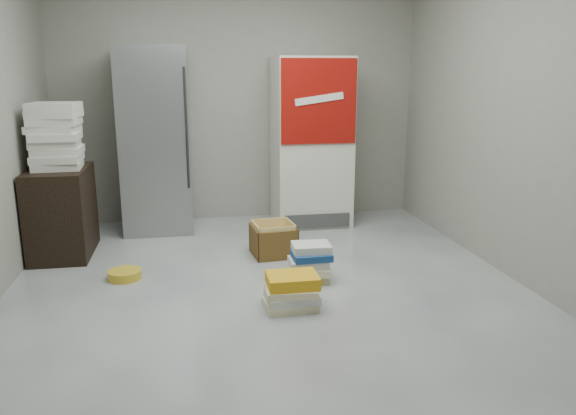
% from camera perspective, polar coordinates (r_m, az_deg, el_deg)
% --- Properties ---
extents(ground, '(5.00, 5.00, 0.00)m').
position_cam_1_polar(ground, '(4.22, -1.59, -9.35)').
color(ground, '#BAB9B5').
rests_on(ground, ground).
extents(room_shell, '(4.04, 5.04, 2.82)m').
position_cam_1_polar(room_shell, '(3.88, -1.77, 15.86)').
color(room_shell, gray).
rests_on(room_shell, ground).
extents(steel_fridge, '(0.70, 0.72, 1.90)m').
position_cam_1_polar(steel_fridge, '(6.02, -13.29, 6.65)').
color(steel_fridge, '#95989C').
rests_on(steel_fridge, ground).
extents(coke_cooler, '(0.80, 0.73, 1.80)m').
position_cam_1_polar(coke_cooler, '(6.15, 2.35, 6.72)').
color(coke_cooler, silver).
rests_on(coke_cooler, ground).
extents(wood_shelf, '(0.50, 0.80, 0.80)m').
position_cam_1_polar(wood_shelf, '(5.51, -21.99, -0.43)').
color(wood_shelf, black).
rests_on(wood_shelf, ground).
extents(supply_box_stack, '(0.45, 0.45, 0.58)m').
position_cam_1_polar(supply_box_stack, '(5.40, -22.53, 6.73)').
color(supply_box_stack, white).
rests_on(supply_box_stack, wood_shelf).
extents(phonebook_stack_main, '(0.35, 0.31, 0.31)m').
position_cam_1_polar(phonebook_stack_main, '(4.53, 2.28, -5.62)').
color(phonebook_stack_main, tan).
rests_on(phonebook_stack_main, ground).
extents(phonebook_stack_side, '(0.39, 0.32, 0.25)m').
position_cam_1_polar(phonebook_stack_side, '(4.04, 0.35, -8.51)').
color(phonebook_stack_side, beige).
rests_on(phonebook_stack_side, ground).
extents(cardboard_box, '(0.42, 0.42, 0.31)m').
position_cam_1_polar(cardboard_box, '(5.16, -1.50, -3.48)').
color(cardboard_box, yellow).
rests_on(cardboard_box, ground).
extents(bucket_lid, '(0.34, 0.34, 0.07)m').
position_cam_1_polar(bucket_lid, '(4.80, -16.26, -6.55)').
color(bucket_lid, gold).
rests_on(bucket_lid, ground).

